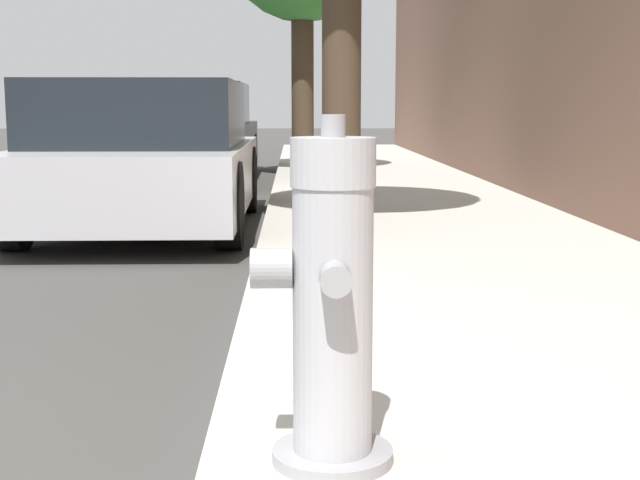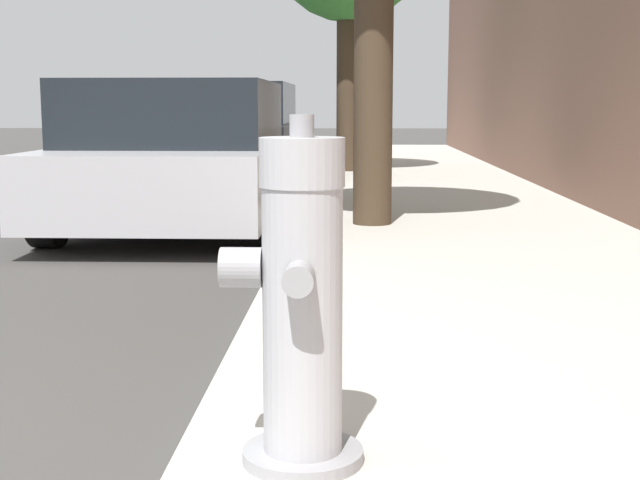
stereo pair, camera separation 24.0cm
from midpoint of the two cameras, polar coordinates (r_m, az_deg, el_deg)
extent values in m
cylinder|color=#97979C|center=(2.52, 1.71, -13.60)|extent=(0.33, 0.33, 0.04)
cylinder|color=#B2B2B7|center=(2.40, 1.75, -5.20)|extent=(0.22, 0.22, 0.72)
cylinder|color=#B2B2B7|center=(2.33, 1.79, 5.00)|extent=(0.23, 0.23, 0.13)
cylinder|color=#97979C|center=(2.33, 1.81, 7.31)|extent=(0.06, 0.06, 0.06)
cylinder|color=#97979C|center=(2.22, 1.73, -2.53)|extent=(0.08, 0.09, 0.08)
cylinder|color=#97979C|center=(2.52, 1.79, -1.17)|extent=(0.08, 0.09, 0.08)
cylinder|color=#97979C|center=(2.38, -2.18, -1.78)|extent=(0.11, 0.11, 0.11)
cube|color=#B7B7BC|center=(8.07, -7.98, 4.11)|extent=(1.78, 3.87, 0.56)
cube|color=black|center=(7.89, -8.26, 8.04)|extent=(1.64, 2.13, 0.55)
cylinder|color=black|center=(9.42, -11.55, 3.87)|extent=(0.20, 0.67, 0.67)
cylinder|color=black|center=(9.17, -1.62, 3.91)|extent=(0.20, 0.67, 0.67)
cylinder|color=black|center=(7.12, -16.13, 2.21)|extent=(0.20, 0.67, 0.67)
cylinder|color=black|center=(6.79, -2.98, 2.24)|extent=(0.20, 0.67, 0.67)
cube|color=black|center=(13.33, -5.00, 6.05)|extent=(1.84, 4.48, 0.65)
cube|color=black|center=(13.14, -5.13, 8.70)|extent=(1.69, 2.46, 0.58)
cylinder|color=black|center=(14.84, -7.54, 5.55)|extent=(0.20, 0.62, 0.62)
cylinder|color=black|center=(14.65, -1.03, 5.59)|extent=(0.20, 0.62, 0.62)
cylinder|color=black|center=(12.12, -9.76, 4.82)|extent=(0.20, 0.62, 0.62)
cylinder|color=black|center=(11.88, -1.80, 4.87)|extent=(0.20, 0.62, 0.62)
cylinder|color=#423323|center=(7.31, 4.41, 11.99)|extent=(0.32, 0.32, 2.80)
cylinder|color=#423323|center=(13.28, 2.31, 9.99)|extent=(0.33, 0.33, 2.56)
camera|label=1|loc=(0.12, -88.07, 0.29)|focal=50.00mm
camera|label=2|loc=(0.12, 91.93, -0.29)|focal=50.00mm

